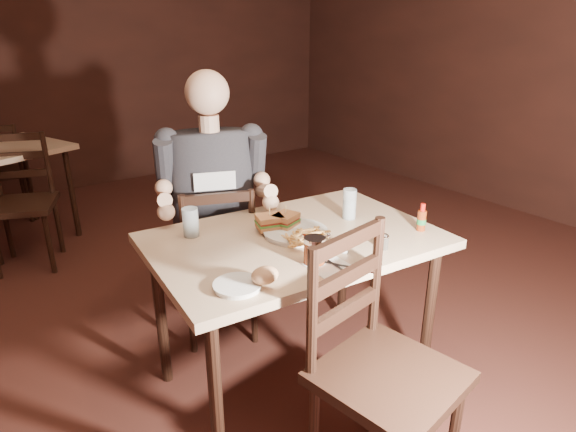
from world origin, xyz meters
TOP-DOWN VIEW (x-y plane):
  - room_shell at (0.00, 0.00)m, footprint 7.00×7.00m
  - main_table at (-0.13, -0.33)m, footprint 1.29×0.93m
  - bg_table at (-0.93, 2.34)m, footprint 1.02×1.02m
  - chair_far at (-0.21, 0.26)m, footprint 0.54×0.57m
  - chair_near at (-0.20, -0.97)m, footprint 0.52×0.56m
  - bg_chair_far at (-0.93, 2.89)m, footprint 0.42×0.46m
  - bg_chair_near at (-0.93, 1.79)m, footprint 0.57×0.60m
  - diner at (-0.23, 0.22)m, footprint 0.68×0.62m
  - dinner_plate at (-0.12, -0.31)m, footprint 0.30×0.30m
  - sandwich_left at (-0.19, -0.22)m, footprint 0.13×0.12m
  - sandwich_right at (-0.12, -0.25)m, footprint 0.13×0.12m
  - fries_pile at (-0.13, -0.41)m, footprint 0.26×0.19m
  - ketchup_dollop at (-0.11, -0.38)m, footprint 0.05×0.05m
  - glass_left at (-0.49, -0.06)m, footprint 0.07×0.07m
  - glass_right at (0.20, -0.31)m, footprint 0.07×0.07m
  - hot_sauce at (0.36, -0.61)m, footprint 0.04×0.04m
  - salt_shaker at (-0.07, -0.57)m, footprint 0.04×0.04m
  - pepper_shaker at (0.09, -0.65)m, footprint 0.04×0.04m
  - syrup_dispenser at (-0.23, -0.58)m, footprint 0.09×0.09m
  - napkin at (-0.20, -0.63)m, footprint 0.16×0.15m
  - knife at (-0.16, -0.67)m, footprint 0.13×0.21m
  - fork at (-0.18, -0.63)m, footprint 0.03×0.16m
  - side_plate at (-0.56, -0.57)m, footprint 0.18×0.18m
  - bread_roll at (-0.48, -0.61)m, footprint 0.11×0.09m

SIDE VIEW (x-z plane):
  - bg_chair_far at x=-0.93m, z-range 0.00..0.87m
  - chair_far at x=-0.21m, z-range 0.00..0.89m
  - bg_chair_near at x=-0.93m, z-range 0.00..0.93m
  - chair_near at x=-0.20m, z-range 0.00..0.97m
  - bg_table at x=-0.93m, z-range 0.30..1.07m
  - main_table at x=-0.13m, z-range 0.31..1.08m
  - napkin at x=-0.20m, z-range 0.77..0.77m
  - fork at x=-0.18m, z-range 0.77..0.78m
  - knife at x=-0.16m, z-range 0.77..0.78m
  - side_plate at x=-0.56m, z-range 0.77..0.78m
  - dinner_plate at x=-0.12m, z-range 0.77..0.79m
  - ketchup_dollop at x=-0.11m, z-range 0.79..0.80m
  - salt_shaker at x=-0.07m, z-range 0.77..0.83m
  - pepper_shaker at x=0.09m, z-range 0.77..0.83m
  - fries_pile at x=-0.13m, z-range 0.79..0.82m
  - bread_roll at x=-0.48m, z-range 0.78..0.84m
  - syrup_dispenser at x=-0.23m, z-range 0.77..0.88m
  - hot_sauce at x=0.36m, z-range 0.77..0.90m
  - glass_left at x=-0.49m, z-range 0.77..0.90m
  - sandwich_right at x=-0.12m, z-range 0.79..0.88m
  - sandwich_left at x=-0.19m, z-range 0.79..0.88m
  - glass_right at x=0.20m, z-range 0.77..0.91m
  - diner at x=-0.23m, z-range 0.46..1.43m
  - room_shell at x=0.00m, z-range -2.10..4.90m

